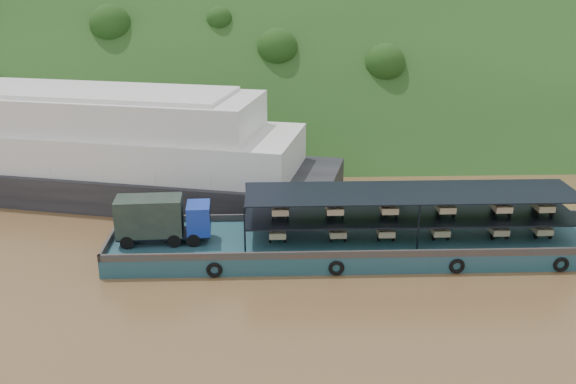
{
  "coord_description": "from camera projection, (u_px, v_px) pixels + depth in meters",
  "views": [
    {
      "loc": [
        -3.62,
        -42.52,
        19.27
      ],
      "look_at": [
        -2.0,
        3.0,
        3.2
      ],
      "focal_mm": 40.0,
      "sensor_mm": 36.0,
      "label": 1
    }
  ],
  "objects": [
    {
      "name": "hillside",
      "position": [
        295.0,
        129.0,
        80.53
      ],
      "size": [
        140.0,
        39.6,
        39.6
      ],
      "primitive_type": "cube",
      "rotation": [
        0.79,
        0.0,
        0.0
      ],
      "color": "#163513",
      "rests_on": "ground"
    },
    {
      "name": "ground",
      "position": [
        317.0,
        247.0,
        46.6
      ],
      "size": [
        160.0,
        160.0,
        0.0
      ],
      "primitive_type": "plane",
      "color": "brown",
      "rests_on": "ground"
    },
    {
      "name": "passenger_ferry",
      "position": [
        81.0,
        147.0,
        57.12
      ],
      "size": [
        47.28,
        22.11,
        9.29
      ],
      "rotation": [
        0.0,
        0.0,
        -0.24
      ],
      "color": "black",
      "rests_on": "ground"
    },
    {
      "name": "cargo_barge",
      "position": [
        346.0,
        239.0,
        45.23
      ],
      "size": [
        35.0,
        7.18,
        4.54
      ],
      "color": "#154649",
      "rests_on": "ground"
    }
  ]
}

